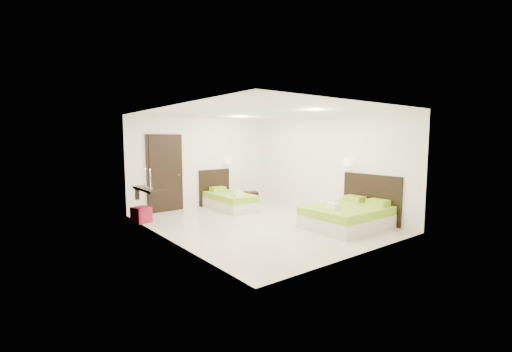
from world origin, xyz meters
TOP-DOWN VIEW (x-y plane):
  - floor at (0.00, 0.00)m, footprint 5.50×5.50m
  - bed_single at (0.37, 1.96)m, footprint 1.04×1.73m
  - bed_double at (1.41, -1.47)m, footprint 1.84×1.56m
  - nightstand at (1.39, 2.24)m, footprint 0.53×0.51m
  - ottoman at (-2.18, 1.85)m, footprint 0.45×0.45m
  - door at (-1.20, 2.70)m, footprint 1.02×0.15m
  - console_shelf at (-2.08, 1.60)m, footprint 0.35×1.20m

SIDE VIEW (x-z plane):
  - floor at x=0.00m, z-range 0.00..0.00m
  - ottoman at x=-2.18m, z-range 0.00..0.37m
  - nightstand at x=1.39m, z-range 0.00..0.37m
  - bed_single at x=0.37m, z-range -0.45..0.98m
  - bed_double at x=1.41m, z-range -0.48..1.03m
  - console_shelf at x=-2.08m, z-range 0.42..1.21m
  - door at x=-1.20m, z-range -0.02..2.12m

